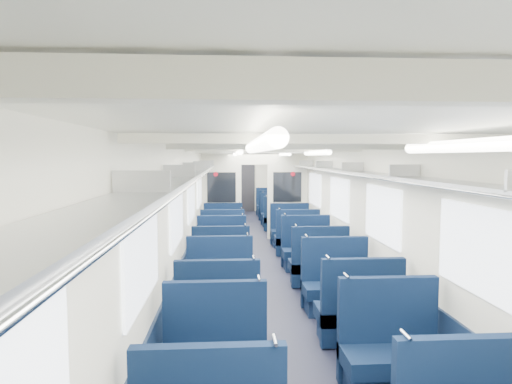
{
  "coord_description": "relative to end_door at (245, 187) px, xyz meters",
  "views": [
    {
      "loc": [
        -0.7,
        -8.65,
        2.2
      ],
      "look_at": [
        0.03,
        2.77,
        1.28
      ],
      "focal_mm": 30.63,
      "sensor_mm": 36.0,
      "label": 1
    }
  ],
  "objects": [
    {
      "name": "seat_27",
      "position": [
        0.83,
        -1.45,
        -0.67
      ],
      "size": [
        0.97,
        0.53,
        1.08
      ],
      "color": "#0C1E3C",
      "rests_on": "floor"
    },
    {
      "name": "seat_26",
      "position": [
        -0.83,
        -1.42,
        -0.67
      ],
      "size": [
        0.97,
        0.53,
        1.08
      ],
      "color": "#0C1E3C",
      "rests_on": "floor"
    },
    {
      "name": "seat_17",
      "position": [
        0.83,
        -8.01,
        -0.67
      ],
      "size": [
        0.97,
        0.53,
        1.08
      ],
      "color": "#0C1E3C",
      "rests_on": "floor"
    },
    {
      "name": "seat_10",
      "position": [
        -0.83,
        -11.41,
        -0.67
      ],
      "size": [
        0.97,
        0.53,
        1.08
      ],
      "color": "#0C1E3C",
      "rests_on": "floor"
    },
    {
      "name": "seat_22",
      "position": [
        -0.83,
        -3.65,
        -0.67
      ],
      "size": [
        0.97,
        0.53,
        1.08
      ],
      "color": "#0C1E3C",
      "rests_on": "floor"
    },
    {
      "name": "wall_right",
      "position": [
        1.4,
        -8.94,
        0.18
      ],
      "size": [
        0.02,
        18.0,
        2.35
      ],
      "primitive_type": "cube",
      "color": "silver",
      "rests_on": "floor"
    },
    {
      "name": "seat_18",
      "position": [
        -0.83,
        -6.82,
        -0.67
      ],
      "size": [
        0.97,
        0.53,
        1.08
      ],
      "color": "#0C1E3C",
      "rests_on": "floor"
    },
    {
      "name": "seat_23",
      "position": [
        0.83,
        -3.78,
        -0.67
      ],
      "size": [
        0.97,
        0.53,
        1.08
      ],
      "color": "#0C1E3C",
      "rests_on": "floor"
    },
    {
      "name": "dado_right",
      "position": [
        1.39,
        -8.94,
        -0.65
      ],
      "size": [
        0.03,
        17.9,
        0.7
      ],
      "primitive_type": "cube",
      "color": "#0F1B32",
      "rests_on": "floor"
    },
    {
      "name": "seat_21",
      "position": [
        0.83,
        -4.72,
        -0.67
      ],
      "size": [
        0.97,
        0.53,
        1.08
      ],
      "color": "#0C1E3C",
      "rests_on": "floor"
    },
    {
      "name": "seat_16",
      "position": [
        -0.83,
        -7.92,
        -0.67
      ],
      "size": [
        0.97,
        0.53,
        1.08
      ],
      "color": "#0C1E3C",
      "rests_on": "floor"
    },
    {
      "name": "end_door",
      "position": [
        0.0,
        0.0,
        0.0
      ],
      "size": [
        0.75,
        0.06,
        2.0
      ],
      "primitive_type": "cube",
      "color": "black",
      "rests_on": "floor"
    },
    {
      "name": "windows",
      "position": [
        0.0,
        -9.4,
        0.42
      ],
      "size": [
        2.78,
        15.6,
        0.75
      ],
      "color": "white",
      "rests_on": "wall_left"
    },
    {
      "name": "luggage_rack_right",
      "position": [
        1.21,
        -8.94,
        0.97
      ],
      "size": [
        0.36,
        17.4,
        0.18
      ],
      "color": "#B2B5BA",
      "rests_on": "wall_right"
    },
    {
      "name": "seat_13",
      "position": [
        0.83,
        -10.35,
        -0.67
      ],
      "size": [
        0.97,
        0.53,
        1.08
      ],
      "color": "#0C1E3C",
      "rests_on": "floor"
    },
    {
      "name": "seat_9",
      "position": [
        0.83,
        -12.66,
        -0.67
      ],
      "size": [
        0.97,
        0.53,
        1.08
      ],
      "color": "#0C1E3C",
      "rests_on": "floor"
    },
    {
      "name": "seat_12",
      "position": [
        -0.83,
        -10.23,
        -0.67
      ],
      "size": [
        0.97,
        0.53,
        1.08
      ],
      "color": "#0C1E3C",
      "rests_on": "floor"
    },
    {
      "name": "wall_left",
      "position": [
        -1.4,
        -8.94,
        0.18
      ],
      "size": [
        0.02,
        18.0,
        2.35
      ],
      "primitive_type": "cube",
      "color": "silver",
      "rests_on": "floor"
    },
    {
      "name": "seat_14",
      "position": [
        -0.83,
        -9.18,
        -0.67
      ],
      "size": [
        0.97,
        0.53,
        1.08
      ],
      "color": "#0C1E3C",
      "rests_on": "floor"
    },
    {
      "name": "bulkhead",
      "position": [
        -0.0,
        -6.01,
        0.23
      ],
      "size": [
        2.8,
        0.1,
        2.35
      ],
      "color": "silver",
      "rests_on": "floor"
    },
    {
      "name": "seat_11",
      "position": [
        0.83,
        -11.58,
        -0.67
      ],
      "size": [
        0.97,
        0.53,
        1.08
      ],
      "color": "#0C1E3C",
      "rests_on": "floor"
    },
    {
      "name": "seat_7",
      "position": [
        0.83,
        -13.7,
        -0.67
      ],
      "size": [
        0.97,
        0.53,
        1.08
      ],
      "color": "#0C1E3C",
      "rests_on": "floor"
    },
    {
      "name": "seat_8",
      "position": [
        -0.83,
        -12.63,
        -0.67
      ],
      "size": [
        0.97,
        0.53,
        1.08
      ],
      "color": "#0C1E3C",
      "rests_on": "floor"
    },
    {
      "name": "ceiling_fittings",
      "position": [
        0.0,
        -9.2,
        1.29
      ],
      "size": [
        2.7,
        16.06,
        0.11
      ],
      "color": "silver",
      "rests_on": "ceiling"
    },
    {
      "name": "seat_15",
      "position": [
        0.83,
        -9.22,
        -0.67
      ],
      "size": [
        0.97,
        0.53,
        1.08
      ],
      "color": "#0C1E3C",
      "rests_on": "floor"
    },
    {
      "name": "seat_24",
      "position": [
        -0.83,
        -2.55,
        -0.67
      ],
      "size": [
        0.97,
        0.53,
        1.08
      ],
      "color": "#0C1E3C",
      "rests_on": "floor"
    },
    {
      "name": "dado_left",
      "position": [
        -1.39,
        -8.94,
        -0.65
      ],
      "size": [
        0.03,
        17.9,
        0.7
      ],
      "primitive_type": "cube",
      "color": "#0F1B32",
      "rests_on": "floor"
    },
    {
      "name": "seat_6",
      "position": [
        -0.83,
        -13.73,
        -0.67
      ],
      "size": [
        0.97,
        0.53,
        1.08
      ],
      "color": "#0C1E3C",
      "rests_on": "floor"
    },
    {
      "name": "floor",
      "position": [
        0.0,
        -8.94,
        -1.0
      ],
      "size": [
        2.8,
        18.0,
        0.01
      ],
      "primitive_type": "cube",
      "color": "black",
      "rests_on": "ground"
    },
    {
      "name": "seat_20",
      "position": [
        -0.83,
        -4.79,
        -0.67
      ],
      "size": [
        0.97,
        0.53,
        1.08
      ],
      "color": "#0C1E3C",
      "rests_on": "floor"
    },
    {
      "name": "seat_19",
      "position": [
        0.83,
        -6.97,
        -0.67
      ],
      "size": [
        0.97,
        0.53,
        1.08
      ],
      "color": "#0C1E3C",
      "rests_on": "floor"
    },
    {
      "name": "luggage_rack_left",
      "position": [
        -1.21,
        -8.94,
        0.97
      ],
      "size": [
        0.36,
        17.4,
        0.18
      ],
      "color": "#B2B5BA",
      "rests_on": "wall_left"
    },
    {
      "name": "wall_far",
      "position": [
        0.0,
        0.06,
        0.18
      ],
      "size": [
        2.8,
        0.02,
        2.35
      ],
      "primitive_type": "cube",
      "color": "silver",
      "rests_on": "floor"
    },
    {
      "name": "seat_25",
      "position": [
        0.83,
        -2.56,
        -0.67
      ],
      "size": [
        0.97,
        0.53,
        1.08
      ],
      "color": "#0C1E3C",
      "rests_on": "floor"
    },
    {
      "name": "ceiling",
      "position": [
        0.0,
        -8.94,
        1.35
      ],
      "size": [
        2.8,
        18.0,
        0.01
      ],
      "primitive_type": "cube",
      "color": "white",
      "rests_on": "wall_left"
    }
  ]
}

